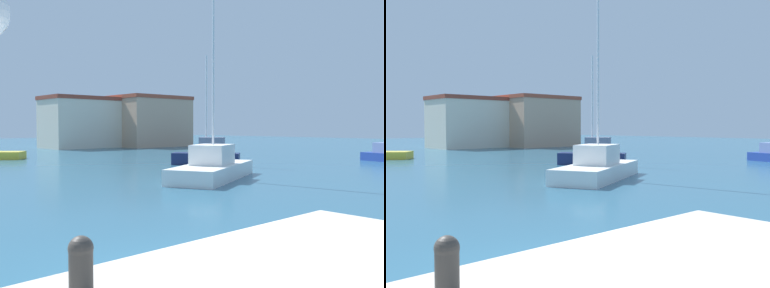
# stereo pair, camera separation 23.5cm
# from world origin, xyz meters

# --- Properties ---
(water) EXTENTS (160.00, 160.00, 0.00)m
(water) POSITION_xyz_m (15.00, 20.00, 0.00)
(water) COLOR #285670
(water) RESTS_ON ground
(mooring_bollard) EXTENTS (0.26, 0.26, 0.60)m
(mooring_bollard) POSITION_xyz_m (-3.00, -1.93, 1.46)
(mooring_bollard) COLOR #38332D
(mooring_bollard) RESTS_ON pier_quay
(sailboat_navy_behind_lamppost) EXTENTS (4.31, 4.95, 8.07)m
(sailboat_navy_behind_lamppost) POSITION_xyz_m (17.47, 17.03, 0.76)
(sailboat_navy_behind_lamppost) COLOR #19234C
(sailboat_navy_behind_lamppost) RESTS_ON water
(sailboat_white_distant_east) EXTENTS (7.87, 5.59, 10.33)m
(sailboat_white_distant_east) POSITION_xyz_m (11.43, 10.50, 0.65)
(sailboat_white_distant_east) COLOR white
(sailboat_white_distant_east) RESTS_ON water
(harbor_office) EXTENTS (10.93, 6.51, 6.76)m
(harbor_office) POSITION_xyz_m (23.53, 46.45, 3.39)
(harbor_office) COLOR beige
(harbor_office) RESTS_ON ground
(warehouse_block) EXTENTS (10.05, 8.21, 7.11)m
(warehouse_block) POSITION_xyz_m (32.10, 43.84, 3.57)
(warehouse_block) COLOR tan
(warehouse_block) RESTS_ON ground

